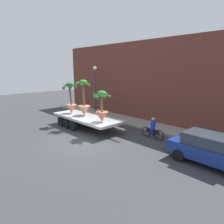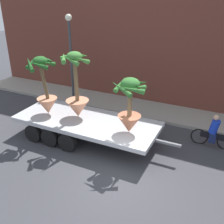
% 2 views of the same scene
% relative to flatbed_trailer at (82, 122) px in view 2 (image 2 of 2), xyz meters
% --- Properties ---
extents(ground_plane, '(60.00, 60.00, 0.00)m').
position_rel_flatbed_trailer_xyz_m(ground_plane, '(2.73, -2.05, -0.78)').
color(ground_plane, '#38383D').
extents(sidewalk, '(24.00, 2.20, 0.15)m').
position_rel_flatbed_trailer_xyz_m(sidewalk, '(2.73, 4.05, -0.71)').
color(sidewalk, gray).
rests_on(sidewalk, ground).
extents(building_facade, '(24.00, 1.20, 7.21)m').
position_rel_flatbed_trailer_xyz_m(building_facade, '(2.73, 5.75, 2.82)').
color(building_facade, brown).
rests_on(building_facade, ground).
extents(flatbed_trailer, '(7.38, 2.63, 0.98)m').
position_rel_flatbed_trailer_xyz_m(flatbed_trailer, '(0.00, 0.00, 0.00)').
color(flatbed_trailer, '#B7BABF').
rests_on(flatbed_trailer, ground).
extents(potted_palm_rear, '(1.34, 1.37, 2.63)m').
position_rel_flatbed_trailer_xyz_m(potted_palm_rear, '(-1.71, -0.22, 1.33)').
color(potted_palm_rear, tan).
rests_on(potted_palm_rear, flatbed_trailer).
extents(potted_palm_middle, '(1.40, 1.45, 2.27)m').
position_rel_flatbed_trailer_xyz_m(potted_palm_middle, '(2.35, -0.21, 1.26)').
color(potted_palm_middle, '#B26647').
rests_on(potted_palm_middle, flatbed_trailer).
extents(potted_palm_front, '(1.26, 1.28, 2.92)m').
position_rel_flatbed_trailer_xyz_m(potted_palm_front, '(-0.26, 0.12, 1.29)').
color(potted_palm_front, tan).
rests_on(potted_palm_front, flatbed_trailer).
extents(cyclist, '(1.84, 0.34, 1.54)m').
position_rel_flatbed_trailer_xyz_m(cyclist, '(5.40, 1.79, -0.11)').
color(cyclist, black).
rests_on(cyclist, ground).
extents(street_lamp, '(0.36, 0.36, 4.83)m').
position_rel_flatbed_trailer_xyz_m(street_lamp, '(-2.59, 3.25, 2.45)').
color(street_lamp, '#383D42').
rests_on(street_lamp, sidewalk).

